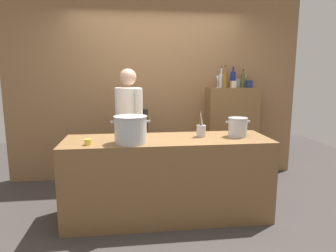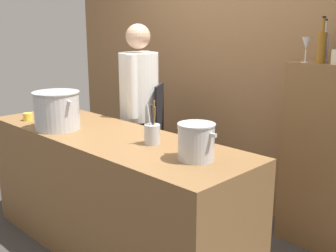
% 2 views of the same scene
% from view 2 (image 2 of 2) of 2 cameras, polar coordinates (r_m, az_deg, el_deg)
% --- Properties ---
extents(ground_plane, '(8.00, 8.00, 0.00)m').
position_cam_2_polar(ground_plane, '(3.31, -7.49, -16.39)').
color(ground_plane, '#383330').
extents(brick_back_panel, '(4.40, 0.10, 3.00)m').
position_cam_2_polar(brick_back_panel, '(3.87, 8.68, 11.33)').
color(brick_back_panel, olive).
rests_on(brick_back_panel, ground_plane).
extents(prep_counter, '(2.24, 0.70, 0.90)m').
position_cam_2_polar(prep_counter, '(3.11, -7.76, -9.20)').
color(prep_counter, brown).
rests_on(prep_counter, ground_plane).
extents(chef, '(0.41, 0.46, 1.66)m').
position_cam_2_polar(chef, '(3.66, -3.90, 2.87)').
color(chef, black).
rests_on(chef, ground_plane).
extents(stockpot_large, '(0.40, 0.34, 0.28)m').
position_cam_2_polar(stockpot_large, '(3.16, -14.96, 2.06)').
color(stockpot_large, '#B7BABF').
rests_on(stockpot_large, prep_counter).
extents(stockpot_small, '(0.28, 0.22, 0.21)m').
position_cam_2_polar(stockpot_small, '(2.38, 3.88, -2.16)').
color(stockpot_small, '#B7BABF').
rests_on(stockpot_small, prep_counter).
extents(utensil_crock, '(0.10, 0.10, 0.28)m').
position_cam_2_polar(utensil_crock, '(2.69, -2.18, -1.00)').
color(utensil_crock, '#B7BABF').
rests_on(utensil_crock, prep_counter).
extents(butter_jar, '(0.07, 0.07, 0.06)m').
position_cam_2_polar(butter_jar, '(3.54, -18.65, 1.21)').
color(butter_jar, yellow).
rests_on(butter_jar, prep_counter).
extents(wine_bottle_amber, '(0.06, 0.06, 0.32)m').
position_cam_2_polar(wine_bottle_amber, '(3.11, 20.30, 10.18)').
color(wine_bottle_amber, '#8C5919').
rests_on(wine_bottle_amber, bar_cabinet).
extents(wine_bottle_clear, '(0.06, 0.06, 0.30)m').
position_cam_2_polar(wine_bottle_clear, '(3.21, 20.53, 10.12)').
color(wine_bottle_clear, silver).
rests_on(wine_bottle_clear, bar_cabinet).
extents(wine_glass_wide, '(0.07, 0.07, 0.18)m').
position_cam_2_polar(wine_glass_wide, '(3.15, 18.42, 10.57)').
color(wine_glass_wide, silver).
rests_on(wine_glass_wide, bar_cabinet).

